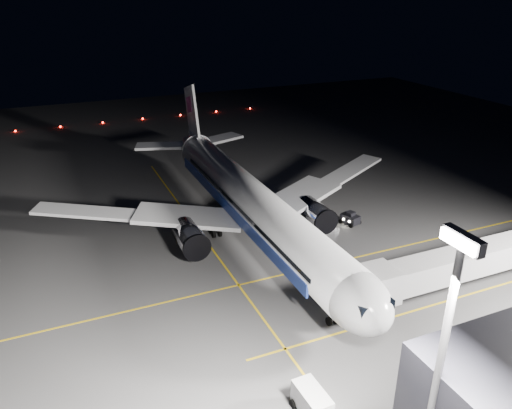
{
  "coord_description": "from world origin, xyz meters",
  "views": [
    {
      "loc": [
        55.46,
        -23.54,
        31.46
      ],
      "look_at": [
        2.19,
        -0.41,
        6.0
      ],
      "focal_mm": 35.0,
      "sensor_mm": 36.0,
      "label": 1
    }
  ],
  "objects_px": {
    "safety_cone_a": "(319,208)",
    "floodlight_mast_south": "(439,370)",
    "jet_bridge": "(485,256)",
    "safety_cone_b": "(336,215)",
    "airliner": "(249,201)",
    "safety_cone_c": "(308,203)",
    "service_truck": "(315,406)",
    "baggage_tug": "(350,218)"
  },
  "relations": [
    {
      "from": "safety_cone_b",
      "to": "safety_cone_c",
      "type": "relative_size",
      "value": 1.1
    },
    {
      "from": "safety_cone_a",
      "to": "safety_cone_c",
      "type": "distance_m",
      "value": 2.53
    },
    {
      "from": "service_truck",
      "to": "safety_cone_a",
      "type": "height_order",
      "value": "service_truck"
    },
    {
      "from": "baggage_tug",
      "to": "safety_cone_b",
      "type": "height_order",
      "value": "baggage_tug"
    },
    {
      "from": "safety_cone_c",
      "to": "baggage_tug",
      "type": "bearing_deg",
      "value": 13.84
    },
    {
      "from": "baggage_tug",
      "to": "safety_cone_b",
      "type": "relative_size",
      "value": 4.67
    },
    {
      "from": "baggage_tug",
      "to": "safety_cone_c",
      "type": "bearing_deg",
      "value": 177.15
    },
    {
      "from": "service_truck",
      "to": "baggage_tug",
      "type": "relative_size",
      "value": 1.57
    },
    {
      "from": "jet_bridge",
      "to": "safety_cone_b",
      "type": "distance_m",
      "value": 24.05
    },
    {
      "from": "floodlight_mast_south",
      "to": "baggage_tug",
      "type": "distance_m",
      "value": 45.31
    },
    {
      "from": "safety_cone_c",
      "to": "floodlight_mast_south",
      "type": "bearing_deg",
      "value": -21.54
    },
    {
      "from": "airliner",
      "to": "safety_cone_a",
      "type": "xyz_separation_m",
      "value": [
        -3.64,
        13.2,
        -4.83
      ]
    },
    {
      "from": "airliner",
      "to": "floodlight_mast_south",
      "type": "distance_m",
      "value": 42.13
    },
    {
      "from": "baggage_tug",
      "to": "safety_cone_b",
      "type": "xyz_separation_m",
      "value": [
        -2.71,
        -0.72,
        -0.54
      ]
    },
    {
      "from": "jet_bridge",
      "to": "floodlight_mast_south",
      "type": "relative_size",
      "value": 1.66
    },
    {
      "from": "floodlight_mast_south",
      "to": "service_truck",
      "type": "relative_size",
      "value": 4.31
    },
    {
      "from": "jet_bridge",
      "to": "floodlight_mast_south",
      "type": "distance_m",
      "value": 31.05
    },
    {
      "from": "floodlight_mast_south",
      "to": "safety_cone_a",
      "type": "height_order",
      "value": "floodlight_mast_south"
    },
    {
      "from": "jet_bridge",
      "to": "safety_cone_a",
      "type": "height_order",
      "value": "jet_bridge"
    },
    {
      "from": "safety_cone_a",
      "to": "airliner",
      "type": "bearing_deg",
      "value": -74.6
    },
    {
      "from": "safety_cone_b",
      "to": "jet_bridge",
      "type": "bearing_deg",
      "value": 9.87
    },
    {
      "from": "safety_cone_c",
      "to": "safety_cone_b",
      "type": "bearing_deg",
      "value": 13.4
    },
    {
      "from": "baggage_tug",
      "to": "safety_cone_a",
      "type": "distance_m",
      "value": 6.31
    },
    {
      "from": "floodlight_mast_south",
      "to": "safety_cone_b",
      "type": "height_order",
      "value": "floodlight_mast_south"
    },
    {
      "from": "safety_cone_a",
      "to": "baggage_tug",
      "type": "bearing_deg",
      "value": 13.92
    },
    {
      "from": "baggage_tug",
      "to": "airliner",
      "type": "bearing_deg",
      "value": -116.2
    },
    {
      "from": "service_truck",
      "to": "baggage_tug",
      "type": "xyz_separation_m",
      "value": [
        -28.93,
        22.31,
        -0.43
      ]
    },
    {
      "from": "jet_bridge",
      "to": "safety_cone_a",
      "type": "relative_size",
      "value": 52.12
    },
    {
      "from": "jet_bridge",
      "to": "safety_cone_a",
      "type": "distance_m",
      "value": 27.48
    },
    {
      "from": "airliner",
      "to": "safety_cone_c",
      "type": "height_order",
      "value": "airliner"
    },
    {
      "from": "airliner",
      "to": "safety_cone_c",
      "type": "xyz_separation_m",
      "value": [
        -6.1,
        12.61,
        -4.87
      ]
    },
    {
      "from": "safety_cone_a",
      "to": "floodlight_mast_south",
      "type": "bearing_deg",
      "value": -23.26
    },
    {
      "from": "safety_cone_a",
      "to": "safety_cone_c",
      "type": "xyz_separation_m",
      "value": [
        -2.46,
        -0.6,
        -0.03
      ]
    },
    {
      "from": "airliner",
      "to": "safety_cone_b",
      "type": "xyz_separation_m",
      "value": [
        -0.24,
        14.0,
        -4.84
      ]
    },
    {
      "from": "service_truck",
      "to": "safety_cone_b",
      "type": "bearing_deg",
      "value": 143.84
    },
    {
      "from": "airliner",
      "to": "floodlight_mast_south",
      "type": "bearing_deg",
      "value": -8.33
    },
    {
      "from": "safety_cone_a",
      "to": "safety_cone_c",
      "type": "relative_size",
      "value": 1.11
    },
    {
      "from": "jet_bridge",
      "to": "service_truck",
      "type": "xyz_separation_m",
      "value": [
        8.32,
        -25.65,
        -3.29
      ]
    },
    {
      "from": "airliner",
      "to": "safety_cone_c",
      "type": "distance_m",
      "value": 14.82
    },
    {
      "from": "floodlight_mast_south",
      "to": "safety_cone_b",
      "type": "relative_size",
      "value": 31.62
    },
    {
      "from": "jet_bridge",
      "to": "baggage_tug",
      "type": "distance_m",
      "value": 21.21
    },
    {
      "from": "jet_bridge",
      "to": "safety_cone_a",
      "type": "xyz_separation_m",
      "value": [
        -26.71,
        -4.85,
        -4.25
      ]
    }
  ]
}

